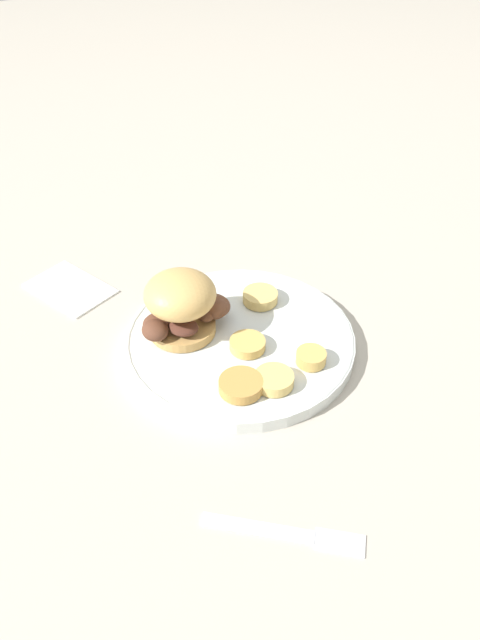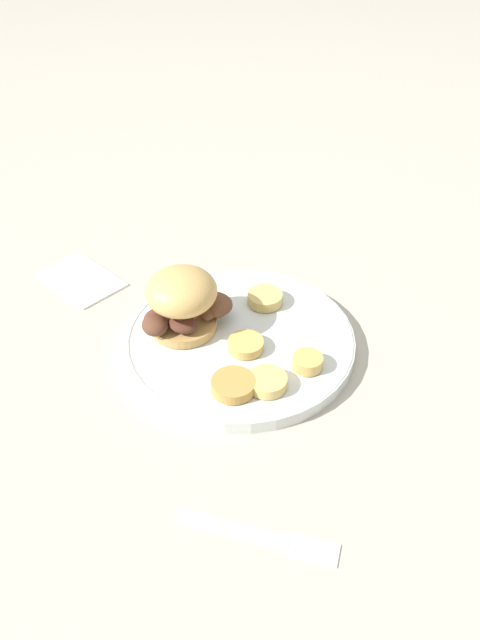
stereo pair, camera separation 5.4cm
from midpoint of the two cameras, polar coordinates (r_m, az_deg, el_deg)
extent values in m
plane|color=#B2A899|center=(0.81, 1.93, -2.46)|extent=(4.00, 4.00, 0.00)
cylinder|color=silver|center=(0.80, 1.94, -2.00)|extent=(0.29, 0.29, 0.02)
torus|color=silver|center=(0.80, 1.95, -1.60)|extent=(0.29, 0.29, 0.01)
cylinder|color=tan|center=(0.80, -3.25, -0.40)|extent=(0.09, 0.09, 0.01)
ellipsoid|color=brown|center=(0.81, -0.39, 1.41)|extent=(0.05, 0.05, 0.01)
ellipsoid|color=#4C281E|center=(0.78, -3.21, -0.43)|extent=(0.05, 0.05, 0.02)
ellipsoid|color=brown|center=(0.80, -1.15, 0.86)|extent=(0.04, 0.03, 0.02)
ellipsoid|color=#563323|center=(0.81, -0.92, 1.56)|extent=(0.04, 0.03, 0.02)
ellipsoid|color=#563323|center=(0.78, -5.81, -0.53)|extent=(0.04, 0.04, 0.02)
ellipsoid|color=#563323|center=(0.79, -5.43, 0.21)|extent=(0.04, 0.05, 0.02)
ellipsoid|color=brown|center=(0.80, -0.01, 1.08)|extent=(0.04, 0.04, 0.02)
ellipsoid|color=tan|center=(0.77, -3.39, 2.60)|extent=(0.09, 0.09, 0.05)
cylinder|color=#BC8942|center=(0.72, 1.56, -6.03)|extent=(0.05, 0.05, 0.01)
cylinder|color=#DBB766|center=(0.84, 4.14, 1.96)|extent=(0.05, 0.05, 0.01)
cylinder|color=tan|center=(0.75, 8.26, -3.86)|extent=(0.04, 0.04, 0.02)
cylinder|color=#DBB766|center=(0.73, 4.65, -5.71)|extent=(0.05, 0.05, 0.01)
cylinder|color=tan|center=(0.77, 2.81, -2.28)|extent=(0.04, 0.04, 0.01)
cube|color=silver|center=(0.64, 1.90, -18.57)|extent=(0.07, 0.10, 0.00)
cube|color=silver|center=(0.63, 9.37, -20.09)|extent=(0.05, 0.05, 0.00)
cube|color=white|center=(0.94, -12.72, 3.67)|extent=(0.15, 0.13, 0.01)
camera|label=1|loc=(0.03, -88.00, 1.67)|focal=35.00mm
camera|label=2|loc=(0.03, 92.00, -1.67)|focal=35.00mm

